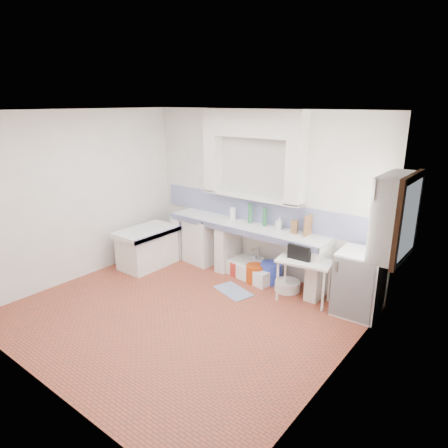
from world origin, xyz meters
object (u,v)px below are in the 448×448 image
Objects in this scene: sink at (253,271)px; side_table at (303,281)px; fridge at (359,283)px; stove at (204,240)px.

side_table is at bearing -2.70° from sink.
fridge is (1.87, -0.09, 0.35)m from sink.
sink is 1.13m from side_table.
stove is at bearing -171.62° from sink.
side_table is 0.81m from fridge.
side_table is at bearing -0.99° from stove.
stove is 1.18m from sink.
side_table is (1.08, -0.25, 0.22)m from sink.
side_table reaches higher than sink.
stove is 0.91× the size of fridge.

